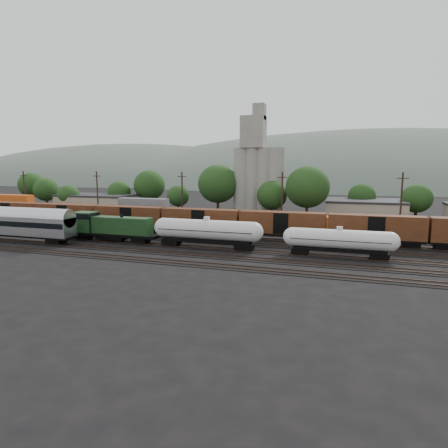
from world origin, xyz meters
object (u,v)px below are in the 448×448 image
(passenger_coach, at_px, (10,221))
(grain_silo, at_px, (258,174))
(tank_car_a, at_px, (207,231))
(green_locomotive, at_px, (107,226))
(orange_locomotive, at_px, (187,219))

(passenger_coach, relative_size, grain_silo, 0.88)
(tank_car_a, bearing_deg, grain_silo, 91.59)
(green_locomotive, height_order, grain_silo, grain_silo)
(green_locomotive, height_order, tank_car_a, tank_car_a)
(passenger_coach, bearing_deg, tank_car_a, 8.13)
(green_locomotive, relative_size, tank_car_a, 0.98)
(passenger_coach, bearing_deg, grain_silo, 53.65)
(green_locomotive, bearing_deg, grain_silo, 66.73)
(tank_car_a, bearing_deg, orange_locomotive, 123.74)
(orange_locomotive, bearing_deg, tank_car_a, -56.26)
(green_locomotive, xyz_separation_m, grain_silo, (17.64, 41.00, 8.55))
(green_locomotive, xyz_separation_m, passenger_coach, (-16.22, -5.00, 0.83))
(tank_car_a, bearing_deg, green_locomotive, 180.00)
(grain_silo, bearing_deg, orange_locomotive, -108.86)
(green_locomotive, relative_size, passenger_coach, 0.70)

